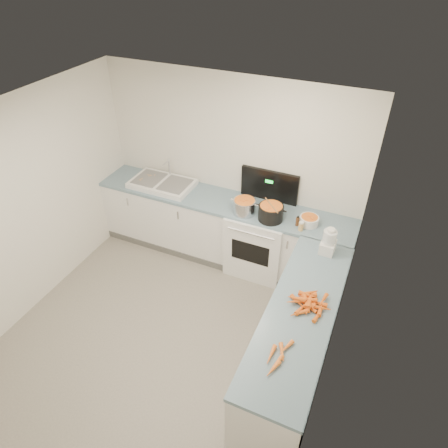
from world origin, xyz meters
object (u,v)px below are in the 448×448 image
at_px(sink, 162,183).
at_px(food_processor, 329,242).
at_px(extract_bottle, 297,222).
at_px(spice_jar, 301,227).
at_px(stove, 259,239).
at_px(steel_pot, 244,207).
at_px(mixing_bowl, 309,221).
at_px(black_pot, 271,213).

bearing_deg(sink, food_processor, -11.24).
xyz_separation_m(sink, extract_bottle, (1.95, -0.13, 0.02)).
height_order(extract_bottle, spice_jar, extract_bottle).
bearing_deg(extract_bottle, stove, 166.95).
relative_size(stove, steel_pot, 4.79).
relative_size(spice_jar, food_processor, 0.32).
bearing_deg(food_processor, spice_jar, 144.20).
bearing_deg(sink, spice_jar, -5.89).
xyz_separation_m(stove, mixing_bowl, (0.62, -0.04, 0.52)).
bearing_deg(sink, black_pot, -5.12).
height_order(black_pot, food_processor, food_processor).
relative_size(stove, extract_bottle, 12.54).
xyz_separation_m(sink, steel_pot, (1.27, -0.15, 0.05)).
relative_size(black_pot, spice_jar, 2.98).
distance_m(mixing_bowl, food_processor, 0.53).
bearing_deg(mixing_bowl, spice_jar, -110.61).
bearing_deg(food_processor, sink, 168.76).
height_order(sink, extract_bottle, sink).
xyz_separation_m(stove, black_pot, (0.17, -0.13, 0.55)).
height_order(sink, steel_pot, sink).
bearing_deg(food_processor, mixing_bowl, 126.55).
distance_m(extract_bottle, spice_jar, 0.10).
distance_m(steel_pot, spice_jar, 0.74).
relative_size(steel_pot, spice_jar, 2.79).
bearing_deg(spice_jar, sink, 174.11).
bearing_deg(black_pot, steel_pot, -179.55).
relative_size(steel_pot, black_pot, 0.94).
bearing_deg(mixing_bowl, extract_bottle, -147.62).
distance_m(sink, mixing_bowl, 2.07).
relative_size(black_pot, mixing_bowl, 1.33).
xyz_separation_m(steel_pot, food_processor, (1.11, -0.33, 0.05)).
distance_m(steel_pot, mixing_bowl, 0.80).
bearing_deg(extract_bottle, mixing_bowl, 32.38).
height_order(steel_pot, black_pot, black_pot).
relative_size(stove, mixing_bowl, 5.95).
bearing_deg(steel_pot, stove, 36.99).
relative_size(sink, black_pot, 2.84).
distance_m(extract_bottle, food_processor, 0.56).
bearing_deg(spice_jar, black_pot, 171.01).
distance_m(stove, mixing_bowl, 0.81).
distance_m(sink, extract_bottle, 1.95).
bearing_deg(black_pot, extract_bottle, 2.32).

